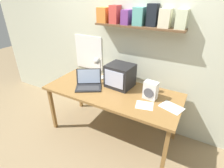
{
  "coord_description": "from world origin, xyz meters",
  "views": [
    {
      "loc": [
        1.0,
        -1.81,
        1.94
      ],
      "look_at": [
        0.0,
        0.0,
        0.85
      ],
      "focal_mm": 28.0,
      "sensor_mm": 36.0,
      "label": 1
    }
  ],
  "objects_px": {
    "corner_desk": "(112,94)",
    "laptop": "(89,83)",
    "open_notebook": "(88,76)",
    "loose_paper_near_laptop": "(145,105)",
    "juice_glass": "(153,88)",
    "desk_lamp": "(98,65)",
    "space_heater": "(151,90)",
    "loose_paper_near_monitor": "(171,107)",
    "crt_monitor": "(120,76)"
  },
  "relations": [
    {
      "from": "corner_desk",
      "to": "loose_paper_near_laptop",
      "type": "relative_size",
      "value": 7.77
    },
    {
      "from": "corner_desk",
      "to": "juice_glass",
      "type": "relative_size",
      "value": 13.1
    },
    {
      "from": "loose_paper_near_laptop",
      "to": "loose_paper_near_monitor",
      "type": "bearing_deg",
      "value": 21.7
    },
    {
      "from": "corner_desk",
      "to": "open_notebook",
      "type": "bearing_deg",
      "value": 158.41
    },
    {
      "from": "corner_desk",
      "to": "desk_lamp",
      "type": "relative_size",
      "value": 5.3
    },
    {
      "from": "laptop",
      "to": "desk_lamp",
      "type": "height_order",
      "value": "desk_lamp"
    },
    {
      "from": "desk_lamp",
      "to": "space_heater",
      "type": "distance_m",
      "value": 0.9
    },
    {
      "from": "corner_desk",
      "to": "laptop",
      "type": "distance_m",
      "value": 0.37
    },
    {
      "from": "laptop",
      "to": "loose_paper_near_laptop",
      "type": "relative_size",
      "value": 1.89
    },
    {
      "from": "laptop",
      "to": "desk_lamp",
      "type": "distance_m",
      "value": 0.33
    },
    {
      "from": "space_heater",
      "to": "loose_paper_near_laptop",
      "type": "xyz_separation_m",
      "value": [
        -0.0,
        -0.19,
        -0.11
      ]
    },
    {
      "from": "laptop",
      "to": "loose_paper_near_monitor",
      "type": "bearing_deg",
      "value": -28.78
    },
    {
      "from": "juice_glass",
      "to": "loose_paper_near_monitor",
      "type": "xyz_separation_m",
      "value": [
        0.3,
        -0.24,
        -0.06
      ]
    },
    {
      "from": "crt_monitor",
      "to": "loose_paper_near_laptop",
      "type": "xyz_separation_m",
      "value": [
        0.48,
        -0.3,
        -0.16
      ]
    },
    {
      "from": "corner_desk",
      "to": "juice_glass",
      "type": "height_order",
      "value": "juice_glass"
    },
    {
      "from": "desk_lamp",
      "to": "loose_paper_near_monitor",
      "type": "bearing_deg",
      "value": 6.88
    },
    {
      "from": "open_notebook",
      "to": "corner_desk",
      "type": "bearing_deg",
      "value": -21.59
    },
    {
      "from": "juice_glass",
      "to": "space_heater",
      "type": "distance_m",
      "value": 0.18
    },
    {
      "from": "laptop",
      "to": "desk_lamp",
      "type": "xyz_separation_m",
      "value": [
        -0.02,
        0.29,
        0.17
      ]
    },
    {
      "from": "laptop",
      "to": "desk_lamp",
      "type": "relative_size",
      "value": 1.29
    },
    {
      "from": "desk_lamp",
      "to": "juice_glass",
      "type": "xyz_separation_m",
      "value": [
        0.86,
        0.01,
        -0.16
      ]
    },
    {
      "from": "desk_lamp",
      "to": "loose_paper_near_monitor",
      "type": "relative_size",
      "value": 1.16
    },
    {
      "from": "crt_monitor",
      "to": "open_notebook",
      "type": "distance_m",
      "value": 0.62
    },
    {
      "from": "open_notebook",
      "to": "juice_glass",
      "type": "bearing_deg",
      "value": 0.41
    },
    {
      "from": "corner_desk",
      "to": "loose_paper_near_laptop",
      "type": "distance_m",
      "value": 0.53
    },
    {
      "from": "corner_desk",
      "to": "loose_paper_near_monitor",
      "type": "bearing_deg",
      "value": -0.81
    },
    {
      "from": "desk_lamp",
      "to": "loose_paper_near_monitor",
      "type": "distance_m",
      "value": 1.21
    },
    {
      "from": "loose_paper_near_monitor",
      "to": "laptop",
      "type": "bearing_deg",
      "value": -177.58
    },
    {
      "from": "corner_desk",
      "to": "laptop",
      "type": "xyz_separation_m",
      "value": [
        -0.34,
        -0.06,
        0.12
      ]
    },
    {
      "from": "corner_desk",
      "to": "desk_lamp",
      "type": "height_order",
      "value": "desk_lamp"
    },
    {
      "from": "crt_monitor",
      "to": "loose_paper_near_laptop",
      "type": "height_order",
      "value": "crt_monitor"
    },
    {
      "from": "space_heater",
      "to": "loose_paper_near_laptop",
      "type": "relative_size",
      "value": 0.97
    },
    {
      "from": "crt_monitor",
      "to": "corner_desk",
      "type": "bearing_deg",
      "value": -95.3
    },
    {
      "from": "loose_paper_near_laptop",
      "to": "crt_monitor",
      "type": "bearing_deg",
      "value": 147.89
    },
    {
      "from": "juice_glass",
      "to": "open_notebook",
      "type": "height_order",
      "value": "juice_glass"
    },
    {
      "from": "space_heater",
      "to": "loose_paper_near_laptop",
      "type": "bearing_deg",
      "value": -84.86
    },
    {
      "from": "corner_desk",
      "to": "open_notebook",
      "type": "xyz_separation_m",
      "value": [
        -0.57,
        0.22,
        0.06
      ]
    },
    {
      "from": "space_heater",
      "to": "loose_paper_near_monitor",
      "type": "height_order",
      "value": "space_heater"
    },
    {
      "from": "space_heater",
      "to": "loose_paper_near_monitor",
      "type": "distance_m",
      "value": 0.32
    },
    {
      "from": "loose_paper_near_laptop",
      "to": "loose_paper_near_monitor",
      "type": "xyz_separation_m",
      "value": [
        0.29,
        0.11,
        0.0
      ]
    },
    {
      "from": "open_notebook",
      "to": "loose_paper_near_laptop",
      "type": "bearing_deg",
      "value": -18.01
    },
    {
      "from": "desk_lamp",
      "to": "open_notebook",
      "type": "distance_m",
      "value": 0.3
    },
    {
      "from": "crt_monitor",
      "to": "open_notebook",
      "type": "bearing_deg",
      "value": -179.7
    },
    {
      "from": "corner_desk",
      "to": "space_heater",
      "type": "distance_m",
      "value": 0.54
    },
    {
      "from": "loose_paper_near_laptop",
      "to": "open_notebook",
      "type": "xyz_separation_m",
      "value": [
        -1.08,
        0.35,
        0.0
      ]
    },
    {
      "from": "open_notebook",
      "to": "loose_paper_near_monitor",
      "type": "height_order",
      "value": "same"
    },
    {
      "from": "desk_lamp",
      "to": "loose_paper_near_laptop",
      "type": "distance_m",
      "value": 0.97
    },
    {
      "from": "loose_paper_near_laptop",
      "to": "loose_paper_near_monitor",
      "type": "height_order",
      "value": "same"
    },
    {
      "from": "crt_monitor",
      "to": "space_heater",
      "type": "xyz_separation_m",
      "value": [
        0.48,
        -0.12,
        -0.05
      ]
    },
    {
      "from": "desk_lamp",
      "to": "open_notebook",
      "type": "height_order",
      "value": "desk_lamp"
    }
  ]
}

